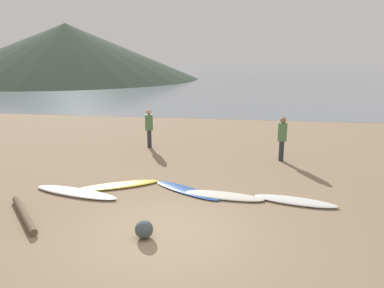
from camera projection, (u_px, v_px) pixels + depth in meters
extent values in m
cube|color=#8C7559|center=(212.00, 138.00, 17.75)|extent=(120.00, 120.00, 0.20)
cube|color=slate|center=(241.00, 74.00, 70.32)|extent=(140.00, 100.00, 0.01)
cone|color=#28382B|center=(67.00, 51.00, 56.68)|extent=(39.84, 39.84, 8.24)
ellipsoid|color=white|center=(76.00, 192.00, 10.40)|extent=(2.72, 1.18, 0.10)
ellipsoid|color=yellow|center=(118.00, 185.00, 10.97)|extent=(2.40, 1.68, 0.08)
ellipsoid|color=#1E479E|center=(187.00, 190.00, 10.59)|extent=(2.24, 1.66, 0.06)
ellipsoid|color=silver|center=(223.00, 196.00, 10.17)|extent=(2.31, 0.89, 0.09)
ellipsoid|color=white|center=(295.00, 201.00, 9.80)|extent=(2.20, 1.03, 0.09)
cylinder|color=#2D2D38|center=(281.00, 151.00, 13.55)|extent=(0.18, 0.18, 0.75)
cylinder|color=#4C7A4C|center=(282.00, 132.00, 13.38)|extent=(0.32, 0.32, 0.65)
sphere|color=#936B4C|center=(283.00, 120.00, 13.28)|extent=(0.21, 0.21, 0.21)
cylinder|color=#2D2D38|center=(149.00, 139.00, 15.47)|extent=(0.18, 0.18, 0.74)
cylinder|color=#4C7A4C|center=(149.00, 122.00, 15.31)|extent=(0.32, 0.32, 0.64)
sphere|color=tan|center=(149.00, 112.00, 15.21)|extent=(0.21, 0.21, 0.21)
cylinder|color=brown|center=(24.00, 214.00, 8.88)|extent=(1.65, 1.80, 0.17)
sphere|color=#424C51|center=(144.00, 229.00, 7.89)|extent=(0.39, 0.39, 0.39)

